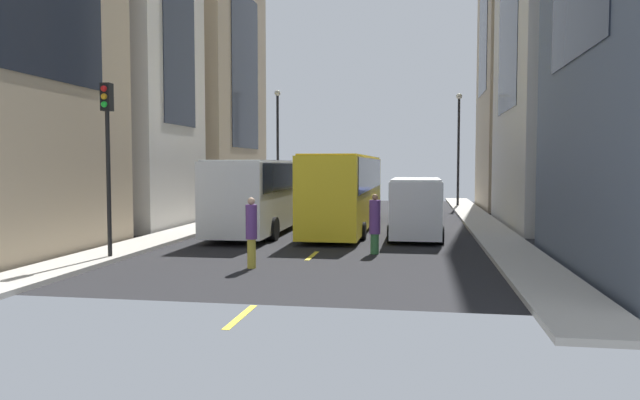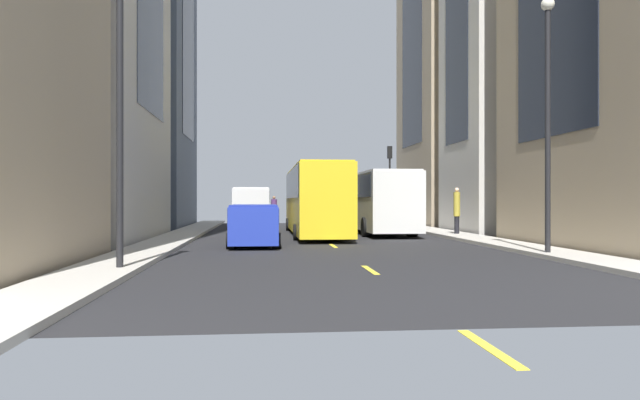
% 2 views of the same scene
% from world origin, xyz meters
% --- Properties ---
extents(ground_plane, '(39.79, 39.79, 0.00)m').
position_xyz_m(ground_plane, '(0.00, 0.00, 0.00)').
color(ground_plane, black).
extents(sidewalk_west, '(1.89, 44.00, 0.15)m').
position_xyz_m(sidewalk_west, '(-6.95, 0.00, 0.07)').
color(sidewalk_west, '#B2ADA3').
rests_on(sidewalk_west, ground).
extents(sidewalk_east, '(1.89, 44.00, 0.15)m').
position_xyz_m(sidewalk_east, '(6.95, 0.00, 0.07)').
color(sidewalk_east, '#B2ADA3').
rests_on(sidewalk_east, ground).
extents(lane_stripe_0, '(0.16, 2.00, 0.01)m').
position_xyz_m(lane_stripe_0, '(0.00, -21.00, 0.01)').
color(lane_stripe_0, yellow).
rests_on(lane_stripe_0, ground).
extents(lane_stripe_1, '(0.16, 2.00, 0.01)m').
position_xyz_m(lane_stripe_1, '(0.00, -12.60, 0.01)').
color(lane_stripe_1, yellow).
rests_on(lane_stripe_1, ground).
extents(lane_stripe_2, '(0.16, 2.00, 0.01)m').
position_xyz_m(lane_stripe_2, '(0.00, -4.20, 0.01)').
color(lane_stripe_2, yellow).
rests_on(lane_stripe_2, ground).
extents(lane_stripe_3, '(0.16, 2.00, 0.01)m').
position_xyz_m(lane_stripe_3, '(0.00, 4.20, 0.01)').
color(lane_stripe_3, yellow).
rests_on(lane_stripe_3, ground).
extents(lane_stripe_4, '(0.16, 2.00, 0.01)m').
position_xyz_m(lane_stripe_4, '(0.00, 12.60, 0.01)').
color(lane_stripe_4, yellow).
rests_on(lane_stripe_4, ground).
extents(lane_stripe_5, '(0.16, 2.00, 0.01)m').
position_xyz_m(lane_stripe_5, '(0.00, 21.00, 0.01)').
color(lane_stripe_5, yellow).
rests_on(lane_stripe_5, ground).
extents(building_west_0, '(7.66, 10.19, 26.21)m').
position_xyz_m(building_west_0, '(-11.89, -14.80, 13.11)').
color(building_west_0, tan).
rests_on(building_west_0, ground).
extents(building_west_1, '(9.22, 7.00, 22.71)m').
position_xyz_m(building_west_1, '(-12.66, -4.59, 11.36)').
color(building_west_1, beige).
rests_on(building_west_1, ground).
extents(building_east_0, '(8.87, 11.25, 27.71)m').
position_xyz_m(building_east_0, '(12.49, -14.35, 13.85)').
color(building_east_0, '#4C5666').
rests_on(building_east_0, ground).
extents(city_bus_white, '(2.81, 11.82, 3.35)m').
position_xyz_m(city_bus_white, '(-3.56, -5.17, 2.01)').
color(city_bus_white, silver).
rests_on(city_bus_white, ground).
extents(streetcar_yellow, '(2.70, 14.01, 3.59)m').
position_xyz_m(streetcar_yellow, '(0.10, -3.55, 2.12)').
color(streetcar_yellow, yellow).
rests_on(streetcar_yellow, ground).
extents(delivery_van_white, '(2.25, 5.12, 2.58)m').
position_xyz_m(delivery_van_white, '(3.52, -7.13, 1.51)').
color(delivery_van_white, white).
rests_on(delivery_van_white, ground).
extents(car_blue_0, '(2.07, 4.60, 1.68)m').
position_xyz_m(car_blue_0, '(3.20, 3.99, 0.99)').
color(car_blue_0, '#2338AD').
rests_on(car_blue_0, ground).
extents(pedestrian_walking_far, '(0.40, 0.40, 2.13)m').
position_xyz_m(pedestrian_walking_far, '(2.10, -11.78, 1.11)').
color(pedestrian_walking_far, '#336B38').
rests_on(pedestrian_walking_far, ground).
extents(pedestrian_waiting_curb, '(0.35, 0.35, 2.17)m').
position_xyz_m(pedestrian_waiting_curb, '(-1.40, -15.30, 1.16)').
color(pedestrian_waiting_curb, gold).
rests_on(pedestrian_waiting_curb, ground).
extents(pedestrian_crossing_mid, '(0.33, 0.33, 2.36)m').
position_xyz_m(pedestrian_crossing_mid, '(-7.03, -1.37, 1.41)').
color(pedestrian_crossing_mid, black).
rests_on(pedestrian_crossing_mid, ground).
extents(traffic_light_near_corner, '(0.32, 0.44, 5.66)m').
position_xyz_m(traffic_light_near_corner, '(-6.41, -14.69, 4.10)').
color(traffic_light_near_corner, black).
rests_on(traffic_light_near_corner, ground).
extents(streetlamp_near, '(0.44, 0.44, 8.28)m').
position_xyz_m(streetlamp_near, '(6.51, 12.60, 5.12)').
color(streetlamp_near, black).
rests_on(streetlamp_near, ground).
extents(streetlamp_far, '(0.44, 0.44, 8.40)m').
position_xyz_m(streetlamp_far, '(-6.51, 9.46, 5.18)').
color(streetlamp_far, black).
rests_on(streetlamp_far, ground).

